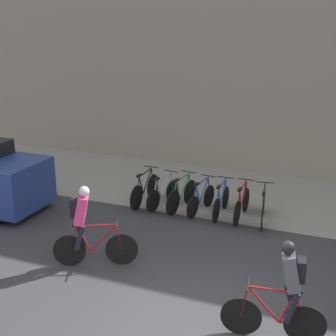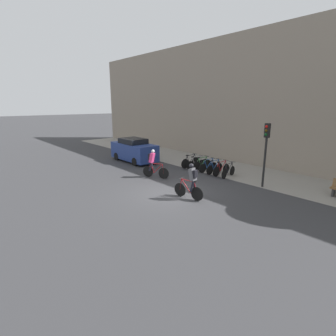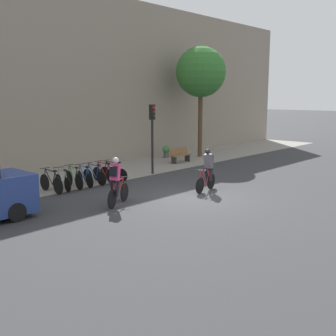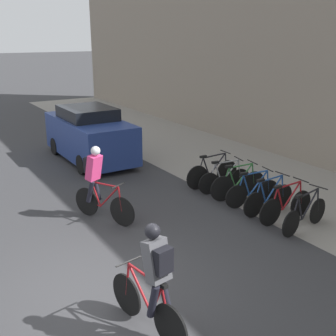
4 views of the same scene
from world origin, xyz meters
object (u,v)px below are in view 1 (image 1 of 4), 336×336
(parked_bike_5, at_px, (242,204))
(parked_bike_6, at_px, (263,208))
(cyclist_pink, at_px, (86,224))
(cyclist_grey, at_px, (286,289))
(parked_bike_1, at_px, (163,193))
(parked_bike_2, at_px, (182,195))
(parked_bike_0, at_px, (145,190))
(parked_bike_4, at_px, (221,202))
(parked_bike_3, at_px, (201,199))

(parked_bike_5, bearing_deg, parked_bike_6, -0.14)
(cyclist_pink, relative_size, parked_bike_6, 1.08)
(parked_bike_6, bearing_deg, cyclist_grey, -75.11)
(parked_bike_6, bearing_deg, cyclist_pink, -129.37)
(cyclist_pink, distance_m, parked_bike_6, 4.79)
(parked_bike_5, relative_size, parked_bike_6, 1.01)
(cyclist_pink, bearing_deg, parked_bike_1, 86.79)
(parked_bike_1, bearing_deg, parked_bike_2, 0.11)
(cyclist_pink, distance_m, parked_bike_5, 4.45)
(cyclist_grey, bearing_deg, parked_bike_5, 111.21)
(parked_bike_6, bearing_deg, parked_bike_2, 179.94)
(cyclist_pink, height_order, cyclist_grey, cyclist_pink)
(parked_bike_2, xyz_separation_m, parked_bike_6, (2.25, -0.00, -0.03))
(parked_bike_0, height_order, parked_bike_2, parked_bike_0)
(parked_bike_0, relative_size, parked_bike_4, 1.08)
(cyclist_pink, bearing_deg, parked_bike_0, 95.49)
(parked_bike_0, relative_size, parked_bike_3, 1.11)
(cyclist_pink, distance_m, parked_bike_3, 3.95)
(parked_bike_6, bearing_deg, parked_bike_5, 179.86)
(cyclist_pink, xyz_separation_m, parked_bike_2, (0.77, 3.68, -0.54))
(cyclist_grey, height_order, parked_bike_2, cyclist_grey)
(parked_bike_2, bearing_deg, cyclist_grey, -53.00)
(cyclist_grey, relative_size, parked_bike_4, 1.09)
(parked_bike_1, height_order, parked_bike_6, parked_bike_1)
(cyclist_pink, xyz_separation_m, parked_bike_0, (-0.35, 3.68, -0.53))
(cyclist_grey, relative_size, parked_bike_1, 1.13)
(parked_bike_0, height_order, parked_bike_5, parked_bike_0)
(parked_bike_2, bearing_deg, parked_bike_0, -179.96)
(parked_bike_2, distance_m, parked_bike_4, 1.12)
(cyclist_grey, relative_size, parked_bike_0, 1.02)
(cyclist_grey, xyz_separation_m, parked_bike_4, (-2.35, 4.61, -0.56))
(parked_bike_3, xyz_separation_m, parked_bike_6, (1.69, -0.00, 0.00))
(parked_bike_4, bearing_deg, parked_bike_6, -0.06)
(parked_bike_5, height_order, parked_bike_6, parked_bike_5)
(cyclist_pink, height_order, parked_bike_1, cyclist_pink)
(cyclist_pink, relative_size, parked_bike_2, 1.08)
(cyclist_pink, bearing_deg, parked_bike_2, 78.21)
(cyclist_grey, height_order, parked_bike_0, cyclist_grey)
(parked_bike_0, relative_size, parked_bike_6, 1.06)
(parked_bike_3, distance_m, parked_bike_4, 0.56)
(parked_bike_1, distance_m, parked_bike_4, 1.68)
(parked_bike_1, xyz_separation_m, parked_bike_3, (1.12, -0.00, -0.00))
(parked_bike_4, bearing_deg, cyclist_pink, -117.22)
(parked_bike_3, bearing_deg, parked_bike_2, 179.88)
(parked_bike_0, bearing_deg, parked_bike_4, -0.01)
(parked_bike_4, height_order, parked_bike_6, parked_bike_4)
(parked_bike_1, bearing_deg, cyclist_grey, -48.80)
(parked_bike_1, relative_size, parked_bike_5, 0.95)
(cyclist_pink, xyz_separation_m, parked_bike_3, (1.33, 3.68, -0.56))
(cyclist_pink, xyz_separation_m, cyclist_grey, (4.24, -0.93, 0.00))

